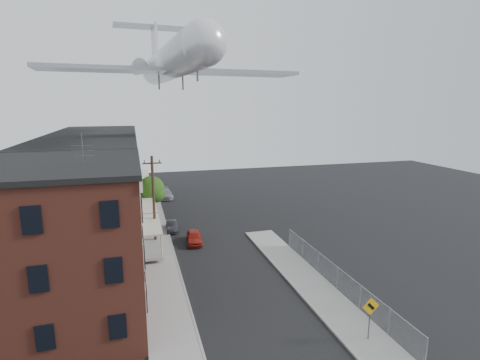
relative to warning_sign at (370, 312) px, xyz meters
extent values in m
plane|color=black|center=(-5.60, 1.03, -1.88)|extent=(120.00, 120.00, 0.00)
cube|color=gray|center=(-11.10, 25.03, -1.82)|extent=(3.00, 62.00, 0.12)
cube|color=gray|center=(-0.10, 7.03, -1.82)|extent=(3.00, 26.00, 0.12)
cube|color=gray|center=(-9.65, 25.03, -1.81)|extent=(0.15, 62.00, 0.14)
cube|color=gray|center=(-1.55, 7.03, -1.81)|extent=(0.15, 26.00, 0.14)
cube|color=#341910|center=(-17.60, 8.03, 3.12)|extent=(10.00, 12.00, 10.00)
cube|color=black|center=(-17.60, 8.03, 8.27)|extent=(10.30, 12.30, 0.30)
cube|color=beige|center=(-12.52, 8.03, 7.82)|extent=(0.16, 12.20, 0.60)
cylinder|color=#515156|center=(-15.60, 6.03, 9.27)|extent=(0.04, 0.04, 2.00)
cube|color=gray|center=(-17.60, 17.53, 3.12)|extent=(10.00, 7.00, 10.00)
cube|color=black|center=(-17.60, 17.53, 8.27)|extent=(10.25, 7.00, 0.30)
cube|color=gray|center=(-11.70, 17.53, -1.33)|extent=(1.80, 6.40, 0.25)
cube|color=beige|center=(-11.70, 17.53, 0.87)|extent=(1.90, 6.50, 0.15)
cube|color=#6D6556|center=(-17.60, 24.53, 3.12)|extent=(10.00, 7.00, 10.00)
cube|color=black|center=(-17.60, 24.53, 8.27)|extent=(10.25, 7.00, 0.30)
cube|color=gray|center=(-11.70, 24.53, -1.33)|extent=(1.80, 6.40, 0.25)
cube|color=beige|center=(-11.70, 24.53, 0.87)|extent=(1.90, 6.50, 0.15)
cube|color=gray|center=(-17.60, 31.53, 3.12)|extent=(10.00, 7.00, 10.00)
cube|color=black|center=(-17.60, 31.53, 8.27)|extent=(10.25, 7.00, 0.30)
cube|color=gray|center=(-11.70, 31.53, -1.33)|extent=(1.80, 6.40, 0.25)
cube|color=beige|center=(-11.70, 31.53, 0.87)|extent=(1.90, 6.50, 0.15)
cube|color=#6D6556|center=(-17.60, 38.53, 3.12)|extent=(10.00, 7.00, 10.00)
cube|color=black|center=(-17.60, 38.53, 8.27)|extent=(10.25, 7.00, 0.30)
cube|color=gray|center=(-11.70, 38.53, -1.33)|extent=(1.80, 6.40, 0.25)
cube|color=beige|center=(-11.70, 38.53, 0.87)|extent=(1.90, 6.50, 0.15)
cube|color=gray|center=(-17.60, 45.53, 3.12)|extent=(10.00, 7.00, 10.00)
cube|color=black|center=(-17.60, 45.53, 8.27)|extent=(10.25, 7.00, 0.30)
cube|color=gray|center=(-11.70, 45.53, -1.33)|extent=(1.80, 6.40, 0.25)
cube|color=beige|center=(-11.70, 45.53, 0.87)|extent=(1.90, 6.50, 0.15)
cylinder|color=gray|center=(1.40, -2.97, -0.93)|extent=(0.06, 0.06, 1.90)
cylinder|color=gray|center=(1.40, 0.03, -0.93)|extent=(0.06, 0.06, 1.90)
cylinder|color=gray|center=(1.40, 3.03, -0.93)|extent=(0.06, 0.06, 1.90)
cylinder|color=gray|center=(1.40, 6.03, -0.93)|extent=(0.06, 0.06, 1.90)
cylinder|color=gray|center=(1.40, 9.03, -0.93)|extent=(0.06, 0.06, 1.90)
cylinder|color=gray|center=(1.40, 12.03, -0.93)|extent=(0.06, 0.06, 1.90)
cylinder|color=gray|center=(1.40, 15.03, -0.93)|extent=(0.06, 0.06, 1.90)
cube|color=gray|center=(1.40, 6.03, -0.03)|extent=(0.04, 18.00, 0.04)
cube|color=gray|center=(1.40, 6.03, -0.93)|extent=(0.02, 18.00, 1.80)
cylinder|color=#515156|center=(0.00, 0.03, -0.58)|extent=(0.07, 0.07, 2.60)
cube|color=#E0A00B|center=(0.00, -0.01, 0.37)|extent=(1.10, 0.03, 1.10)
cube|color=black|center=(0.00, -0.03, 0.37)|extent=(0.52, 0.02, 0.52)
cylinder|color=black|center=(-11.20, 19.03, 2.62)|extent=(0.26, 0.26, 9.00)
cube|color=black|center=(-11.20, 19.03, 6.42)|extent=(1.80, 0.12, 0.12)
cylinder|color=black|center=(-11.90, 19.03, 6.62)|extent=(0.08, 0.08, 0.25)
cylinder|color=black|center=(-10.50, 19.03, 6.62)|extent=(0.08, 0.08, 0.25)
cylinder|color=black|center=(-11.00, 29.03, -0.68)|extent=(0.24, 0.24, 2.40)
sphere|color=#1C4312|center=(-11.00, 29.03, 1.72)|extent=(3.20, 3.20, 3.20)
sphere|color=#1C4312|center=(-10.50, 28.73, 1.16)|extent=(2.24, 2.24, 2.24)
imported|color=maroon|center=(-7.40, 18.74, -1.25)|extent=(1.87, 3.86, 1.27)
imported|color=black|center=(-9.20, 23.24, -1.34)|extent=(1.26, 3.31, 1.08)
imported|color=gray|center=(-8.58, 38.55, -1.21)|extent=(2.09, 4.70, 1.34)
cylinder|color=silver|center=(-8.22, 26.18, 16.49)|extent=(5.70, 27.32, 3.62)
sphere|color=silver|center=(-7.18, 12.66, 16.49)|extent=(3.62, 3.62, 3.62)
cone|color=silver|center=(-9.27, 39.70, 16.49)|extent=(3.87, 3.66, 3.62)
cube|color=#939399|center=(-8.09, 24.49, 15.36)|extent=(27.41, 6.82, 0.40)
cylinder|color=#939399|center=(-11.67, 35.55, 16.72)|extent=(2.15, 4.65, 1.81)
cylinder|color=#939399|center=(-6.26, 35.97, 16.72)|extent=(2.15, 4.65, 1.81)
cube|color=silver|center=(-9.23, 39.14, 19.66)|extent=(0.61, 4.30, 6.33)
cube|color=#939399|center=(-9.31, 40.27, 22.60)|extent=(10.93, 3.76, 0.28)
cylinder|color=#515156|center=(-7.35, 14.91, 14.46)|extent=(0.18, 0.18, 1.36)
camera|label=1|loc=(-12.75, -17.02, 11.86)|focal=28.00mm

